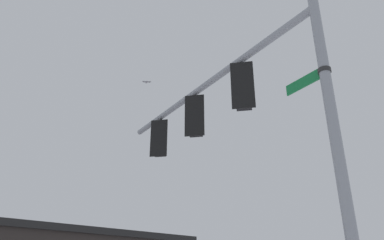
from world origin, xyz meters
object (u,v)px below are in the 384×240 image
at_px(traffic_light_nearest_pole, 243,88).
at_px(bird_flying, 147,82).
at_px(traffic_light_mid_inner, 196,118).
at_px(street_name_sign, 312,78).
at_px(traffic_light_mid_outer, 160,140).

distance_m(traffic_light_nearest_pole, bird_flying, 7.94).
xyz_separation_m(traffic_light_mid_inner, street_name_sign, (2.75, -2.92, -0.69)).
relative_size(traffic_light_mid_inner, street_name_sign, 1.62).
distance_m(traffic_light_mid_outer, bird_flying, 4.81).
relative_size(traffic_light_mid_outer, street_name_sign, 1.62).
bearing_deg(bird_flying, traffic_light_nearest_pole, -53.01).
bearing_deg(traffic_light_mid_inner, traffic_light_mid_outer, 133.54).
height_order(traffic_light_mid_inner, bird_flying, bird_flying).
height_order(traffic_light_mid_inner, traffic_light_mid_outer, same).
bearing_deg(street_name_sign, traffic_light_mid_outer, 133.40).
xyz_separation_m(traffic_light_mid_inner, bird_flying, (-2.81, 4.12, 3.76)).
relative_size(traffic_light_nearest_pole, traffic_light_mid_outer, 1.00).
height_order(traffic_light_mid_outer, bird_flying, bird_flying).
relative_size(traffic_light_mid_outer, bird_flying, 3.79).
bearing_deg(traffic_light_nearest_pole, street_name_sign, -46.88).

